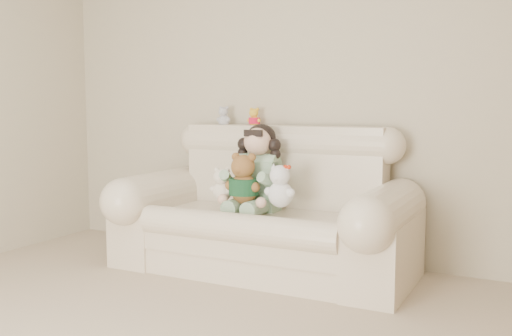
{
  "coord_description": "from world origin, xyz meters",
  "views": [
    {
      "loc": [
        1.63,
        -1.62,
        1.18
      ],
      "look_at": [
        -0.16,
        1.9,
        0.75
      ],
      "focal_mm": 40.56,
      "sensor_mm": 36.0,
      "label": 1
    }
  ],
  "objects": [
    {
      "name": "brown_teddy",
      "position": [
        -0.24,
        1.88,
        0.71
      ],
      "size": [
        0.32,
        0.29,
        0.41
      ],
      "primitive_type": null,
      "rotation": [
        0.0,
        0.0,
        -0.39
      ],
      "color": "brown",
      "rests_on": "sofa"
    },
    {
      "name": "yellow_mini_bear",
      "position": [
        -0.42,
        2.38,
        1.1
      ],
      "size": [
        0.14,
        0.13,
        0.18
      ],
      "primitive_type": null,
      "rotation": [
        0.0,
        0.0,
        -0.41
      ],
      "color": "gold",
      "rests_on": "sofa"
    },
    {
      "name": "grey_mini_plush",
      "position": [
        -0.68,
        2.37,
        1.11
      ],
      "size": [
        0.15,
        0.14,
        0.19
      ],
      "primitive_type": null,
      "rotation": [
        0.0,
        0.0,
        0.43
      ],
      "color": "silver",
      "rests_on": "sofa"
    },
    {
      "name": "sofa",
      "position": [
        -0.16,
        2.0,
        0.52
      ],
      "size": [
        2.1,
        0.95,
        1.03
      ],
      "primitive_type": null,
      "color": "beige",
      "rests_on": "floor"
    },
    {
      "name": "seated_child",
      "position": [
        -0.23,
        2.08,
        0.74
      ],
      "size": [
        0.38,
        0.47,
        0.64
      ],
      "primitive_type": null,
      "rotation": [
        0.0,
        0.0,
        0.0
      ],
      "color": "#297030",
      "rests_on": "sofa"
    },
    {
      "name": "cream_teddy",
      "position": [
        -0.42,
        1.89,
        0.64
      ],
      "size": [
        0.2,
        0.16,
        0.28
      ],
      "primitive_type": null,
      "rotation": [
        0.0,
        0.0,
        0.12
      ],
      "color": "white",
      "rests_on": "sofa"
    },
    {
      "name": "white_cat",
      "position": [
        0.04,
        1.87,
        0.67
      ],
      "size": [
        0.24,
        0.2,
        0.34
      ],
      "primitive_type": null,
      "rotation": [
        0.0,
        0.0,
        0.14
      ],
      "color": "white",
      "rests_on": "sofa"
    },
    {
      "name": "wall_back",
      "position": [
        0.0,
        2.5,
        1.3
      ],
      "size": [
        4.5,
        0.0,
        4.5
      ],
      "primitive_type": "plane",
      "rotation": [
        1.57,
        0.0,
        0.0
      ],
      "color": "#BAAE94",
      "rests_on": "ground"
    }
  ]
}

